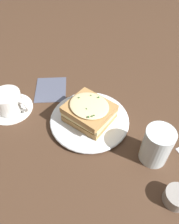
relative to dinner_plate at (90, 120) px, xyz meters
The scene contains 7 objects.
ground_plane 0.03m from the dinner_plate, 151.79° to the right, with size 2.40×2.40×0.00m, color #473021.
dinner_plate is the anchor object (origin of this frame).
sandwich 0.04m from the dinner_plate, behind, with size 0.17×0.17×0.07m.
teacup_with_saucer 0.26m from the dinner_plate, 84.39° to the left, with size 0.14×0.15×0.07m.
water_glass 0.22m from the dinner_plate, 118.64° to the right, with size 0.07×0.07×0.11m, color silver.
napkin 0.21m from the dinner_plate, 49.32° to the left, with size 0.13×0.11×0.00m, color #4C5166.
condiment_pot 0.31m from the dinner_plate, 133.01° to the right, with size 0.06×0.06×0.04m, color gray.
Camera 1 is at (-0.41, -0.04, 0.53)m, focal length 35.00 mm.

